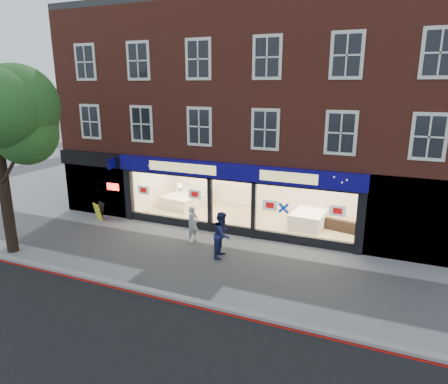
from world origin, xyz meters
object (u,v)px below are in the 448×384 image
Objects in this scene: display_bed at (186,199)px; sofa at (342,224)px; pedestrian_grey at (193,224)px; a_board at (99,211)px; pedestrian_blue at (222,234)px; mattress_stack at (308,219)px.

sofa is (8.42, -0.47, -0.10)m from display_bed.
sofa is at bearing -37.35° from pedestrian_grey.
a_board is at bearing 28.47° from sofa.
display_bed is 1.72× the size of pedestrian_grey.
a_board is 0.48× the size of pedestrian_blue.
sofa is at bearing 8.30° from display_bed.
pedestrian_grey is at bearing -140.42° from mattress_stack.
sofa is 2.10× the size of a_board.
pedestrian_grey reaches higher than mattress_stack.
display_bed is 8.44m from sofa.
pedestrian_grey is (-5.78, -3.74, 0.41)m from sofa.
display_bed is 4.62m from a_board.
display_bed reaches higher than a_board.
mattress_stack is at bearing -30.67° from pedestrian_grey.
a_board is 5.71m from pedestrian_grey.
mattress_stack is at bearing 40.27° from a_board.
mattress_stack is 5.53m from pedestrian_grey.
a_board is 0.57× the size of pedestrian_grey.
sofa is (1.53, 0.23, -0.09)m from mattress_stack.
pedestrian_blue is (-2.49, -4.43, 0.45)m from mattress_stack.
mattress_stack is 10.30m from a_board.
mattress_stack is 5.10m from pedestrian_blue.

